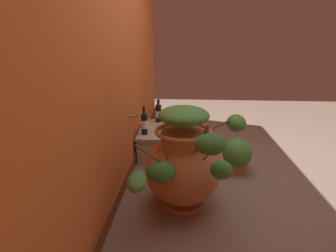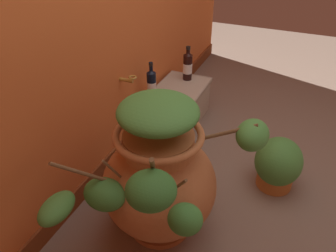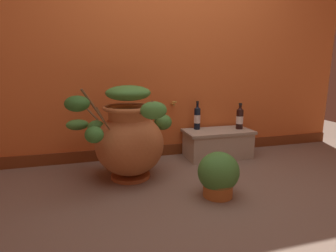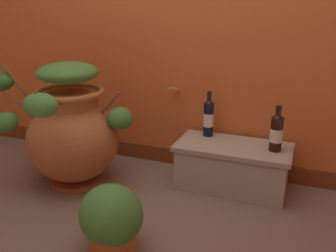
% 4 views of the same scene
% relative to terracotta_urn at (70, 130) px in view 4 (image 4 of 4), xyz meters
% --- Properties ---
extents(ground_plane, '(7.00, 7.00, 0.00)m').
position_rel_terracotta_urn_xyz_m(ground_plane, '(0.54, -0.55, -0.39)').
color(ground_plane, '#7A6656').
extents(terracotta_urn, '(0.98, 0.86, 0.85)m').
position_rel_terracotta_urn_xyz_m(terracotta_urn, '(0.00, 0.00, 0.00)').
color(terracotta_urn, '#B26638').
rests_on(terracotta_urn, ground_plane).
extents(stone_ledge, '(0.76, 0.39, 0.31)m').
position_rel_terracotta_urn_xyz_m(stone_ledge, '(1.05, 0.34, -0.22)').
color(stone_ledge, '#B2A893').
rests_on(stone_ledge, ground_plane).
extents(wine_bottle_left, '(0.08, 0.08, 0.30)m').
position_rel_terracotta_urn_xyz_m(wine_bottle_left, '(1.32, 0.34, 0.05)').
color(wine_bottle_left, black).
rests_on(wine_bottle_left, stone_ledge).
extents(wine_bottle_middle, '(0.07, 0.07, 0.32)m').
position_rel_terracotta_urn_xyz_m(wine_bottle_middle, '(0.84, 0.45, 0.06)').
color(wine_bottle_middle, black).
rests_on(wine_bottle_middle, stone_ledge).
extents(potted_shrub, '(0.33, 0.30, 0.36)m').
position_rel_terracotta_urn_xyz_m(potted_shrub, '(0.63, -0.56, -0.22)').
color(potted_shrub, '#C17033').
rests_on(potted_shrub, ground_plane).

